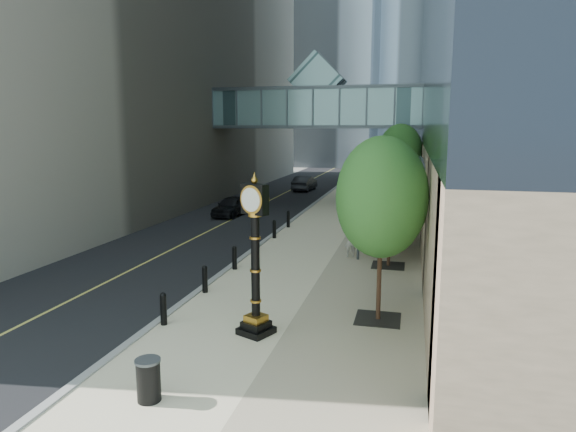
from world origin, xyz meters
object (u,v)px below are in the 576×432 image
(trash_bin, at_px, (149,381))
(car_far, at_px, (305,183))
(pedestrian, at_px, (350,241))
(car_near, at_px, (232,206))
(street_clock, at_px, (255,268))

(trash_bin, distance_m, car_far, 39.00)
(pedestrian, distance_m, car_far, 26.01)
(trash_bin, relative_size, car_far, 0.21)
(car_near, xyz_separation_m, car_far, (1.90, 15.30, 0.03))
(street_clock, height_order, car_near, street_clock)
(car_near, bearing_deg, car_far, 88.01)
(trash_bin, bearing_deg, car_far, 96.87)
(trash_bin, height_order, car_near, car_near)
(car_near, height_order, car_far, car_far)
(street_clock, relative_size, car_near, 1.16)
(pedestrian, relative_size, car_near, 0.38)
(pedestrian, xyz_separation_m, car_near, (-9.31, 9.63, -0.13))
(trash_bin, relative_size, pedestrian, 0.60)
(street_clock, xyz_separation_m, car_near, (-7.74, 19.31, -1.35))
(street_clock, distance_m, car_near, 20.84)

